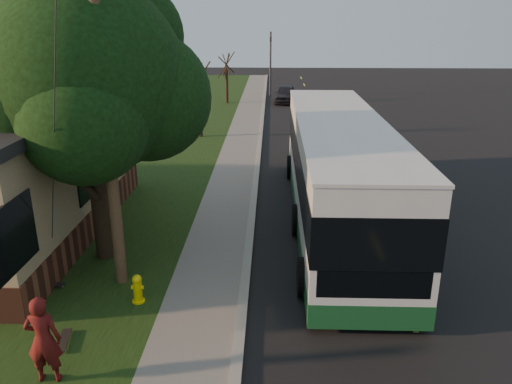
{
  "coord_description": "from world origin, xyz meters",
  "views": [
    {
      "loc": [
        0.67,
        -10.7,
        6.8
      ],
      "look_at": [
        0.19,
        4.23,
        1.5
      ],
      "focal_mm": 35.0,
      "sensor_mm": 36.0,
      "label": 1
    }
  ],
  "objects_px": {
    "utility_pole": "(105,112)",
    "bare_tree_near": "(200,101)",
    "skateboarder": "(43,340)",
    "skateboard_spare": "(49,284)",
    "leafy_tree": "(90,80)",
    "skateboard_main": "(64,340)",
    "fire_hydrant": "(138,289)",
    "distant_car": "(286,94)",
    "bare_tree_far": "(227,79)",
    "transit_bus": "(338,169)",
    "traffic_signal": "(270,60)"
  },
  "relations": [
    {
      "from": "utility_pole",
      "to": "bare_tree_near",
      "type": "distance_m",
      "value": 17.19
    },
    {
      "from": "skateboarder",
      "to": "skateboard_spare",
      "type": "bearing_deg",
      "value": -70.75
    },
    {
      "from": "utility_pole",
      "to": "leafy_tree",
      "type": "height_order",
      "value": "utility_pole"
    },
    {
      "from": "skateboard_main",
      "to": "fire_hydrant",
      "type": "bearing_deg",
      "value": 54.64
    },
    {
      "from": "skateboard_main",
      "to": "bare_tree_near",
      "type": "bearing_deg",
      "value": 89.11
    },
    {
      "from": "skateboarder",
      "to": "distant_car",
      "type": "distance_m",
      "value": 34.05
    },
    {
      "from": "fire_hydrant",
      "to": "skateboard_main",
      "type": "distance_m",
      "value": 2.11
    },
    {
      "from": "skateboard_main",
      "to": "bare_tree_far",
      "type": "bearing_deg",
      "value": 88.54
    },
    {
      "from": "transit_bus",
      "to": "skateboard_main",
      "type": "xyz_separation_m",
      "value": [
        -6.71,
        -7.15,
        -1.8
      ]
    },
    {
      "from": "fire_hydrant",
      "to": "skateboard_spare",
      "type": "relative_size",
      "value": 0.85
    },
    {
      "from": "leafy_tree",
      "to": "bare_tree_near",
      "type": "bearing_deg",
      "value": 87.5
    },
    {
      "from": "fire_hydrant",
      "to": "traffic_signal",
      "type": "xyz_separation_m",
      "value": [
        3.1,
        34.0,
        2.73
      ]
    },
    {
      "from": "utility_pole",
      "to": "distant_car",
      "type": "xyz_separation_m",
      "value": [
        5.09,
        29.77,
        -3.93
      ]
    },
    {
      "from": "traffic_signal",
      "to": "skateboard_main",
      "type": "distance_m",
      "value": 36.09
    },
    {
      "from": "traffic_signal",
      "to": "transit_bus",
      "type": "bearing_deg",
      "value": -85.18
    },
    {
      "from": "utility_pole",
      "to": "skateboard_spare",
      "type": "bearing_deg",
      "value": -170.29
    },
    {
      "from": "utility_pole",
      "to": "transit_bus",
      "type": "xyz_separation_m",
      "value": [
        6.21,
        4.46,
        -2.71
      ]
    },
    {
      "from": "bare_tree_far",
      "to": "leafy_tree",
      "type": "bearing_deg",
      "value": -92.45
    },
    {
      "from": "bare_tree_near",
      "to": "skateboard_spare",
      "type": "height_order",
      "value": "bare_tree_near"
    },
    {
      "from": "traffic_signal",
      "to": "leafy_tree",
      "type": "bearing_deg",
      "value": -98.47
    },
    {
      "from": "fire_hydrant",
      "to": "distant_car",
      "type": "bearing_deg",
      "value": 81.9
    },
    {
      "from": "bare_tree_near",
      "to": "skateboarder",
      "type": "distance_m",
      "value": 20.88
    },
    {
      "from": "transit_bus",
      "to": "distant_car",
      "type": "xyz_separation_m",
      "value": [
        -1.13,
        25.32,
        -1.22
      ]
    },
    {
      "from": "traffic_signal",
      "to": "skateboard_spare",
      "type": "height_order",
      "value": "traffic_signal"
    },
    {
      "from": "distant_car",
      "to": "skateboard_main",
      "type": "bearing_deg",
      "value": -95.19
    },
    {
      "from": "traffic_signal",
      "to": "skateboard_spare",
      "type": "xyz_separation_m",
      "value": [
        -5.66,
        -33.32,
        -3.03
      ]
    },
    {
      "from": "distant_car",
      "to": "skateboard_spare",
      "type": "bearing_deg",
      "value": -98.42
    },
    {
      "from": "bare_tree_near",
      "to": "skateboard_main",
      "type": "xyz_separation_m",
      "value": [
        -0.31,
        -19.7,
        -2.02
      ]
    },
    {
      "from": "leafy_tree",
      "to": "skateboard_main",
      "type": "bearing_deg",
      "value": -85.2
    },
    {
      "from": "leafy_tree",
      "to": "transit_bus",
      "type": "distance_m",
      "value": 8.27
    },
    {
      "from": "bare_tree_near",
      "to": "skateboard_main",
      "type": "relative_size",
      "value": 5.02
    },
    {
      "from": "bare_tree_far",
      "to": "skateboard_spare",
      "type": "xyz_separation_m",
      "value": [
        -2.16,
        -29.32,
        -1.87
      ]
    },
    {
      "from": "utility_pole",
      "to": "skateboard_main",
      "type": "distance_m",
      "value": 5.27
    },
    {
      "from": "fire_hydrant",
      "to": "bare_tree_far",
      "type": "distance_m",
      "value": 30.04
    },
    {
      "from": "skateboard_spare",
      "to": "distant_car",
      "type": "relative_size",
      "value": 0.21
    },
    {
      "from": "leafy_tree",
      "to": "skateboarder",
      "type": "height_order",
      "value": "leafy_tree"
    },
    {
      "from": "leafy_tree",
      "to": "utility_pole",
      "type": "bearing_deg",
      "value": -62.4
    },
    {
      "from": "transit_bus",
      "to": "utility_pole",
      "type": "bearing_deg",
      "value": -144.35
    },
    {
      "from": "bare_tree_far",
      "to": "skateboard_main",
      "type": "relative_size",
      "value": 4.7
    },
    {
      "from": "traffic_signal",
      "to": "distant_car",
      "type": "xyz_separation_m",
      "value": [
        1.28,
        -3.23,
        -2.46
      ]
    },
    {
      "from": "bare_tree_far",
      "to": "transit_bus",
      "type": "height_order",
      "value": "bare_tree_far"
    },
    {
      "from": "bare_tree_near",
      "to": "bare_tree_far",
      "type": "height_order",
      "value": "bare_tree_near"
    },
    {
      "from": "fire_hydrant",
      "to": "bare_tree_near",
      "type": "height_order",
      "value": "bare_tree_near"
    },
    {
      "from": "leafy_tree",
      "to": "skateboard_main",
      "type": "relative_size",
      "value": 9.1
    },
    {
      "from": "bare_tree_near",
      "to": "bare_tree_far",
      "type": "bearing_deg",
      "value": 87.61
    },
    {
      "from": "bare_tree_near",
      "to": "leafy_tree",
      "type": "bearing_deg",
      "value": -92.5
    },
    {
      "from": "bare_tree_near",
      "to": "traffic_signal",
      "type": "xyz_separation_m",
      "value": [
        4.0,
        16.0,
        1.01
      ]
    },
    {
      "from": "skateboard_main",
      "to": "distant_car",
      "type": "distance_m",
      "value": 32.95
    },
    {
      "from": "skateboard_main",
      "to": "transit_bus",
      "type": "bearing_deg",
      "value": 46.8
    },
    {
      "from": "bare_tree_far",
      "to": "distant_car",
      "type": "relative_size",
      "value": 0.97
    }
  ]
}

